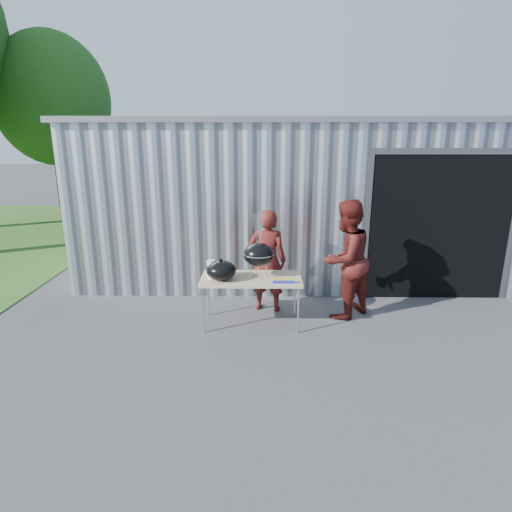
{
  "coord_description": "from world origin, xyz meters",
  "views": [
    {
      "loc": [
        0.24,
        -5.54,
        2.79
      ],
      "look_at": [
        0.17,
        0.65,
        1.05
      ],
      "focal_mm": 30.0,
      "sensor_mm": 36.0,
      "label": 1
    }
  ],
  "objects_px": {
    "folding_table": "(251,280)",
    "person_cook": "(267,261)",
    "person_bystander": "(345,259)",
    "kettle_grill": "(259,250)"
  },
  "relations": [
    {
      "from": "folding_table",
      "to": "kettle_grill",
      "type": "xyz_separation_m",
      "value": [
        0.11,
        0.05,
        0.46
      ]
    },
    {
      "from": "person_bystander",
      "to": "person_cook",
      "type": "bearing_deg",
      "value": -52.46
    },
    {
      "from": "kettle_grill",
      "to": "folding_table",
      "type": "bearing_deg",
      "value": -157.97
    },
    {
      "from": "folding_table",
      "to": "person_cook",
      "type": "bearing_deg",
      "value": 66.77
    },
    {
      "from": "person_cook",
      "to": "person_bystander",
      "type": "relative_size",
      "value": 0.9
    },
    {
      "from": "person_bystander",
      "to": "folding_table",
      "type": "bearing_deg",
      "value": -27.86
    },
    {
      "from": "folding_table",
      "to": "person_bystander",
      "type": "height_order",
      "value": "person_bystander"
    },
    {
      "from": "kettle_grill",
      "to": "person_bystander",
      "type": "distance_m",
      "value": 1.41
    },
    {
      "from": "kettle_grill",
      "to": "person_cook",
      "type": "height_order",
      "value": "kettle_grill"
    },
    {
      "from": "folding_table",
      "to": "person_cook",
      "type": "distance_m",
      "value": 0.65
    }
  ]
}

